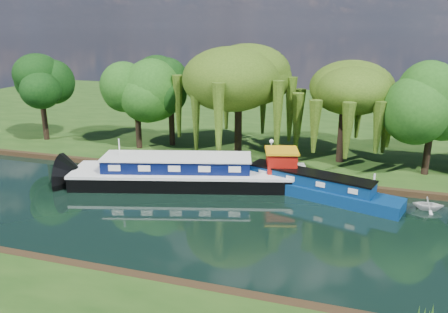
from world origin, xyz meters
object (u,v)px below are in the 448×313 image
(red_dinghy, at_px, (72,174))
(white_cruiser, at_px, (427,210))
(dutch_barge, at_px, (192,173))
(narrowboat, at_px, (309,186))

(red_dinghy, xyz_separation_m, white_cruiser, (28.36, 0.87, 0.00))
(red_dinghy, bearing_deg, dutch_barge, -99.22)
(dutch_barge, distance_m, narrowboat, 9.27)
(dutch_barge, relative_size, narrowboat, 1.41)
(narrowboat, bearing_deg, dutch_barge, -159.77)
(red_dinghy, bearing_deg, narrowboat, -99.26)
(dutch_barge, xyz_separation_m, red_dinghy, (-10.87, -0.69, -0.98))
(dutch_barge, distance_m, red_dinghy, 10.93)
(red_dinghy, distance_m, white_cruiser, 28.38)
(narrowboat, xyz_separation_m, white_cruiser, (8.25, -0.39, -0.71))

